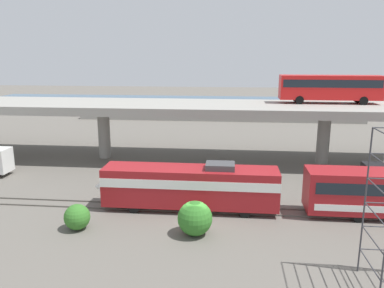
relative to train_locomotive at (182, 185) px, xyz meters
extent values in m
plane|color=#605B54|center=(1.58, -4.00, -2.19)|extent=(260.00, 260.00, 0.00)
cube|color=#59544C|center=(1.58, -0.72, -2.13)|extent=(110.00, 0.12, 0.12)
cube|color=#59544C|center=(1.58, 0.72, -2.13)|extent=(110.00, 0.12, 0.12)
cube|color=maroon|center=(0.74, 0.00, -0.11)|extent=(14.77, 3.00, 3.20)
cube|color=white|center=(0.74, 0.00, 0.46)|extent=(14.77, 3.04, 0.77)
cone|color=white|center=(-6.65, 0.00, -0.43)|extent=(2.01, 2.85, 2.85)
cube|color=black|center=(-5.14, 0.00, 0.78)|extent=(2.01, 2.70, 1.02)
cube|color=#3F3F42|center=(3.25, 0.00, 1.74)|extent=(2.40, 1.80, 0.50)
cylinder|color=black|center=(-3.88, -1.35, -1.71)|extent=(0.96, 0.18, 0.96)
cylinder|color=black|center=(-3.88, 1.35, -1.71)|extent=(0.96, 0.18, 0.96)
cylinder|color=black|center=(5.35, -1.35, -1.71)|extent=(0.96, 0.18, 0.96)
cylinder|color=black|center=(5.35, 1.35, -1.71)|extent=(0.96, 0.18, 0.96)
cylinder|color=black|center=(14.30, -1.35, -1.73)|extent=(0.92, 0.18, 0.92)
cylinder|color=black|center=(14.30, 1.35, -1.73)|extent=(0.92, 0.18, 0.92)
cube|color=gray|center=(1.58, 16.00, 4.42)|extent=(96.00, 10.45, 1.00)
cylinder|color=gray|center=(-12.02, 16.00, 0.86)|extent=(1.50, 1.50, 6.11)
cylinder|color=gray|center=(15.18, 16.00, 0.86)|extent=(1.50, 1.50, 6.11)
cube|color=red|center=(15.92, 17.88, 6.87)|extent=(12.00, 2.55, 2.90)
cube|color=black|center=(15.92, 17.88, 7.39)|extent=(11.52, 2.59, 0.93)
cube|color=black|center=(9.97, 17.88, 7.22)|extent=(0.08, 2.30, 1.74)
cylinder|color=black|center=(12.20, 16.67, 5.42)|extent=(1.00, 0.26, 1.00)
cylinder|color=black|center=(12.20, 19.09, 5.42)|extent=(1.00, 0.26, 1.00)
cylinder|color=black|center=(19.64, 16.67, 5.42)|extent=(1.00, 0.26, 1.00)
cylinder|color=black|center=(19.64, 19.09, 5.42)|extent=(1.00, 0.26, 1.00)
cylinder|color=black|center=(-21.22, 8.38, -1.75)|extent=(0.88, 0.28, 0.88)
cube|color=black|center=(18.26, 7.28, -0.75)|extent=(2.00, 2.30, 2.00)
cylinder|color=black|center=(18.56, 6.19, -1.75)|extent=(0.88, 0.28, 0.88)
cylinder|color=black|center=(18.56, 8.38, -1.75)|extent=(0.88, 0.28, 0.88)
cylinder|color=#38383D|center=(12.04, -8.71, 2.31)|extent=(0.10, 0.10, 9.00)
cylinder|color=#38383D|center=(12.04, -10.46, -0.69)|extent=(0.07, 3.50, 0.07)
cylinder|color=#38383D|center=(12.04, -10.46, 0.81)|extent=(0.07, 3.50, 0.07)
cylinder|color=#38383D|center=(12.04, -10.46, 2.31)|extent=(0.07, 3.50, 0.07)
cylinder|color=#38383D|center=(12.04, -10.46, 3.81)|extent=(0.07, 3.50, 0.07)
cylinder|color=#38383D|center=(12.04, -10.46, 5.31)|extent=(0.07, 3.50, 0.07)
cube|color=gray|center=(1.58, 51.00, -1.49)|extent=(56.42, 12.89, 1.41)
cube|color=#515459|center=(-21.36, 51.13, -0.12)|extent=(4.53, 1.79, 0.70)
cube|color=#1E232B|center=(-21.59, 51.13, 0.47)|extent=(1.99, 1.57, 0.48)
cylinder|color=black|center=(-19.96, 51.98, -0.47)|extent=(0.64, 0.20, 0.64)
cylinder|color=black|center=(-19.96, 50.28, -0.47)|extent=(0.64, 0.20, 0.64)
cylinder|color=black|center=(-22.77, 51.98, -0.47)|extent=(0.64, 0.20, 0.64)
cylinder|color=black|center=(-22.77, 50.28, -0.47)|extent=(0.64, 0.20, 0.64)
cube|color=#9E998C|center=(-9.50, 50.50, -0.12)|extent=(4.55, 1.78, 0.70)
cube|color=#1E232B|center=(-9.28, 50.50, 0.47)|extent=(2.00, 1.57, 0.48)
cylinder|color=black|center=(-10.91, 49.65, -0.47)|extent=(0.64, 0.20, 0.64)
cylinder|color=black|center=(-10.91, 51.34, -0.47)|extent=(0.64, 0.20, 0.64)
cylinder|color=black|center=(-8.09, 49.65, -0.47)|extent=(0.64, 0.20, 0.64)
cylinder|color=black|center=(-8.09, 51.34, -0.47)|extent=(0.64, 0.20, 0.64)
cube|color=black|center=(11.58, 52.67, -0.12)|extent=(4.44, 1.78, 0.70)
cube|color=#1E232B|center=(11.80, 52.67, 0.47)|extent=(1.95, 1.57, 0.48)
cylinder|color=black|center=(10.21, 51.82, -0.47)|extent=(0.64, 0.20, 0.64)
cylinder|color=black|center=(10.21, 53.51, -0.47)|extent=(0.64, 0.20, 0.64)
cylinder|color=black|center=(12.96, 51.82, -0.47)|extent=(0.64, 0.20, 0.64)
cylinder|color=black|center=(12.96, 53.51, -0.47)|extent=(0.64, 0.20, 0.64)
cube|color=#B7B7BC|center=(-20.73, 48.87, -0.12)|extent=(4.39, 1.76, 0.70)
cube|color=#1E232B|center=(-20.95, 48.87, 0.47)|extent=(1.93, 1.55, 0.48)
cylinder|color=black|center=(-19.37, 49.70, -0.47)|extent=(0.64, 0.20, 0.64)
cylinder|color=black|center=(-19.37, 48.03, -0.47)|extent=(0.64, 0.20, 0.64)
cylinder|color=black|center=(-22.09, 49.70, -0.47)|extent=(0.64, 0.20, 0.64)
cylinder|color=black|center=(-22.09, 48.03, -0.47)|extent=(0.64, 0.20, 0.64)
cube|color=#385B7A|center=(1.58, 74.00, -2.19)|extent=(140.00, 36.00, 0.01)
sphere|color=#347227|center=(-7.39, -4.77, -1.21)|extent=(1.97, 1.97, 1.97)
sphere|color=#307126|center=(1.60, -4.78, -0.90)|extent=(2.58, 2.58, 2.58)
camera|label=1|loc=(4.09, -31.22, 10.87)|focal=36.45mm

